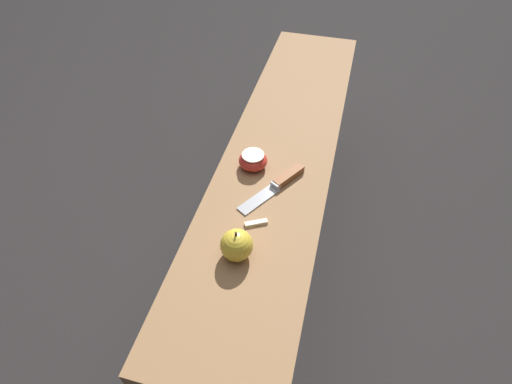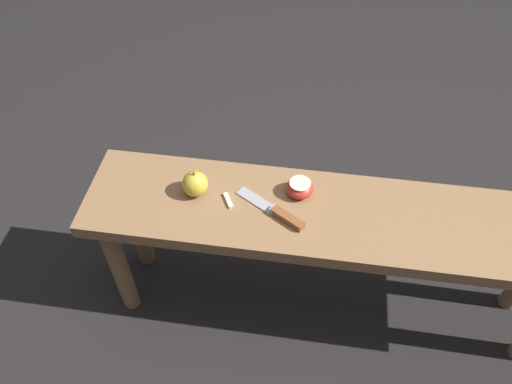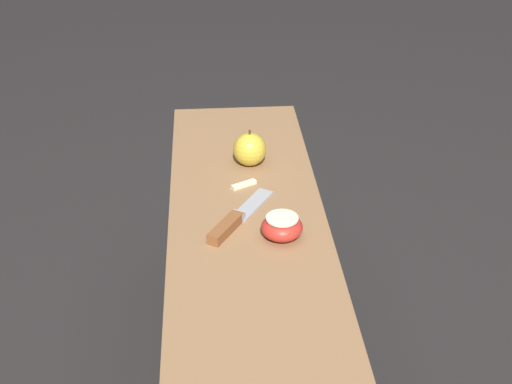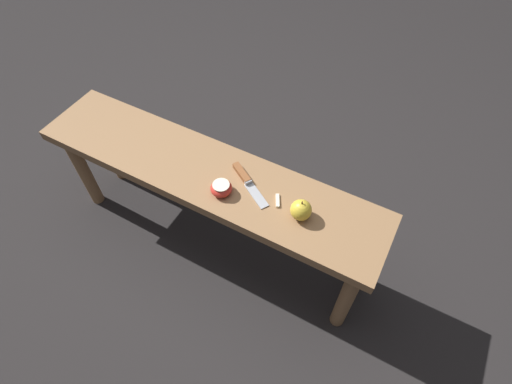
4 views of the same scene
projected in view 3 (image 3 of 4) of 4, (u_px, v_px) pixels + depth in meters
wooden_bench at (254, 309)px, 1.25m from camera, size 1.38×0.30×0.48m
knife at (233, 221)px, 1.33m from camera, size 0.20×0.14×0.02m
apple_whole at (250, 149)px, 1.53m from camera, size 0.07×0.07×0.08m
apple_cut at (282, 227)px, 1.29m from camera, size 0.08×0.08×0.04m
apple_slice_near_knife at (242, 185)px, 1.46m from camera, size 0.04×0.05×0.01m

